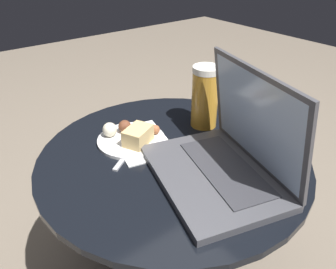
{
  "coord_description": "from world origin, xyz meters",
  "views": [
    {
      "loc": [
        0.54,
        -0.44,
        0.96
      ],
      "look_at": [
        0.01,
        -0.02,
        0.56
      ],
      "focal_mm": 35.0,
      "sensor_mm": 36.0,
      "label": 1
    }
  ],
  "objects": [
    {
      "name": "beer_glass",
      "position": [
        -0.07,
        0.17,
        0.58
      ],
      "size": [
        0.08,
        0.08,
        0.18
      ],
      "color": "gold",
      "rests_on": "table"
    },
    {
      "name": "laptop",
      "position": [
        0.14,
        0.04,
        0.54
      ],
      "size": [
        0.39,
        0.33,
        0.25
      ],
      "color": "#47474C",
      "rests_on": "table"
    },
    {
      "name": "snack_plate",
      "position": [
        -0.12,
        -0.05,
        0.5
      ],
      "size": [
        0.18,
        0.18,
        0.05
      ],
      "color": "white",
      "rests_on": "table"
    },
    {
      "name": "table",
      "position": [
        0.0,
        0.0,
        0.35
      ],
      "size": [
        0.69,
        0.69,
        0.49
      ],
      "color": "#515156",
      "rests_on": "ground_plane"
    },
    {
      "name": "fork",
      "position": [
        -0.09,
        -0.07,
        0.49
      ],
      "size": [
        0.12,
        0.16,
        0.01
      ],
      "color": "#B2B2B7",
      "rests_on": "table"
    },
    {
      "name": "napkin",
      "position": [
        -0.1,
        -0.03,
        0.49
      ],
      "size": [
        0.23,
        0.18,
        0.0
      ],
      "color": "white",
      "rests_on": "table"
    }
  ]
}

